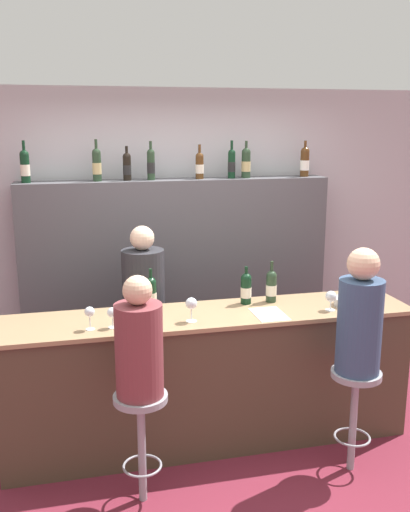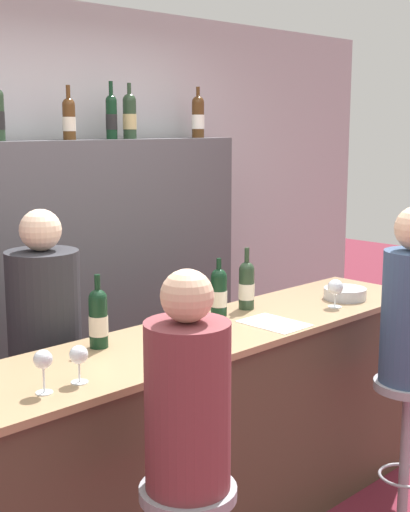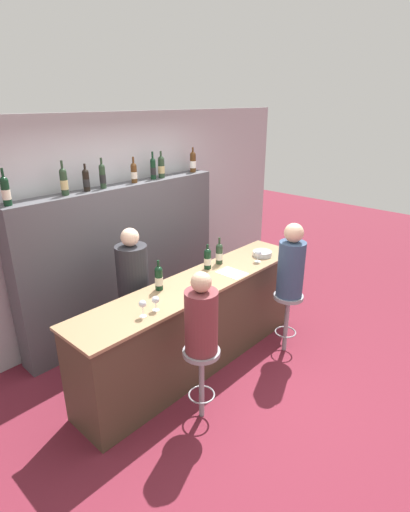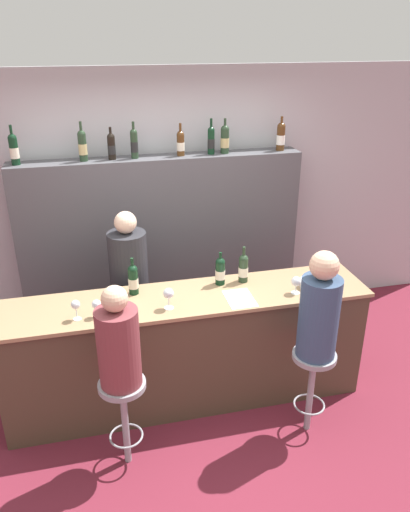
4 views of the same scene
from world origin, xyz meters
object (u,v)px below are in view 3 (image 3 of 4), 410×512
wine_bottle_backbar_1 (64,181)px  wine_bottle_backbar_4 (134,172)px  guest_seated_left (201,318)px  wine_glass_1 (155,300)px  wine_bottle_counter_2 (219,253)px  wine_glass_2 (197,279)px  wine_bottle_backbar_3 (102,176)px  wine_glass_3 (258,254)px  wine_glass_0 (143,305)px  wine_bottle_counter_1 (208,259)px  wine_bottle_backbar_5 (153,168)px  guest_seated_right (291,264)px  metal_bowl (262,254)px  bar_stool_left (201,366)px  wine_bottle_backbar_2 (86,180)px  bartender (135,301)px  wine_bottle_backbar_6 (161,167)px  wine_bottle_backbar_7 (193,162)px  bar_stool_right (287,308)px  wine_bottle_backbar_0 (6,191)px  wine_bottle_counter_0 (159,278)px

wine_bottle_backbar_1 → wine_bottle_backbar_4: bearing=0.0°
guest_seated_left → wine_glass_1: bearing=105.1°
wine_bottle_counter_2 → wine_glass_2: (-0.67, -0.29, -0.00)m
wine_bottle_backbar_3 → wine_glass_3: bearing=-51.7°
wine_glass_0 → guest_seated_left: 0.52m
wine_bottle_backbar_1 → wine_bottle_counter_1: bearing=-47.1°
wine_bottle_backbar_4 → wine_bottle_backbar_5: (0.29, 0.00, 0.01)m
guest_seated_right → wine_glass_2: bearing=156.4°
metal_bowl → bar_stool_left: metal_bowl is taller
wine_bottle_backbar_2 → wine_bottle_backbar_4: bearing=0.0°
bartender → wine_bottle_backbar_3: bearing=75.2°
wine_bottle_counter_1 → wine_glass_3: wine_bottle_counter_1 is taller
wine_bottle_backbar_3 → wine_glass_2: wine_bottle_backbar_3 is taller
wine_bottle_backbar_6 → wine_bottle_backbar_7: wine_bottle_backbar_6 is taller
wine_bottle_backbar_1 → wine_glass_3: wine_bottle_backbar_1 is taller
wine_bottle_backbar_3 → bar_stool_left: wine_bottle_backbar_3 is taller
wine_bottle_backbar_7 → guest_seated_left: bearing=-134.5°
guest_seated_left → bar_stool_right: guest_seated_left is taller
metal_bowl → bar_stool_right: metal_bowl is taller
wine_bottle_backbar_0 → wine_bottle_backbar_6: size_ratio=1.05×
metal_bowl → bar_stool_left: 1.75m
wine_bottle_backbar_5 → bar_stool_left: bearing=-120.7°
wine_glass_0 → metal_bowl: (1.87, 0.07, -0.09)m
wine_bottle_counter_0 → bartender: 0.58m
guest_seated_left → wine_bottle_backbar_7: bearing=45.5°
wine_glass_2 → guest_seated_right: (1.01, -0.44, -0.03)m
wine_bottle_backbar_3 → bar_stool_right: size_ratio=0.47×
guest_seated_left → guest_seated_right: guest_seated_right is taller
wine_bottle_backbar_0 → bartender: wine_bottle_backbar_0 is taller
wine_bottle_counter_1 → guest_seated_left: guest_seated_left is taller
wine_bottle_counter_0 → guest_seated_left: 0.76m
wine_glass_1 → bartender: (0.29, 0.71, -0.38)m
wine_bottle_backbar_0 → wine_bottle_backbar_3: size_ratio=1.04×
wine_bottle_counter_2 → wine_bottle_backbar_2: size_ratio=1.07×
wine_bottle_counter_2 → wine_glass_2: bearing=-156.6°
bar_stool_left → bar_stool_right: (1.41, 0.00, 0.00)m
wine_bottle_backbar_6 → wine_glass_1: bearing=-134.2°
wine_bottle_counter_0 → wine_bottle_backbar_7: size_ratio=0.95×
wine_bottle_counter_2 → wine_glass_3: bearing=-40.3°
wine_bottle_backbar_3 → bar_stool_left: bearing=-101.0°
wine_bottle_backbar_2 → wine_glass_1: bearing=-100.9°
wine_glass_2 → wine_glass_3: size_ratio=1.17×
wine_bottle_backbar_2 → wine_glass_1: size_ratio=2.10×
wine_bottle_backbar_6 → wine_glass_0: size_ratio=2.11×
wine_bottle_backbar_3 → wine_bottle_counter_2: bearing=-55.6°
wine_bottle_counter_1 → wine_glass_3: 0.61m
wine_bottle_backbar_0 → bar_stool_right: 3.11m
bar_stool_left → guest_seated_right: guest_seated_right is taller
wine_bottle_backbar_7 → metal_bowl: 1.60m
wine_glass_3 → guest_seated_right: guest_seated_right is taller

